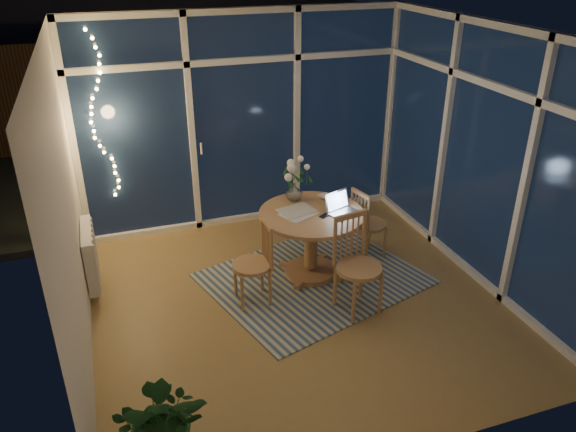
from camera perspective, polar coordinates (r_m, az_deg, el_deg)
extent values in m
plane|color=olive|center=(5.72, 1.21, -8.57)|extent=(4.00, 4.00, 0.00)
plane|color=silver|center=(4.74, 1.52, 18.13)|extent=(4.00, 4.00, 0.00)
cube|color=white|center=(6.89, -4.48, 9.63)|extent=(4.00, 0.04, 2.60)
cube|color=white|center=(3.51, 12.79, -8.70)|extent=(4.00, 0.04, 2.60)
cube|color=white|center=(4.84, -21.50, 0.25)|extent=(0.04, 4.00, 2.60)
cube|color=white|center=(6.04, 19.55, 5.70)|extent=(0.04, 4.00, 2.60)
cube|color=white|center=(6.86, -4.39, 9.54)|extent=(4.00, 0.10, 2.60)
cube|color=white|center=(6.01, 19.25, 5.67)|extent=(0.10, 4.00, 2.60)
cube|color=silver|center=(6.04, -19.47, -3.77)|extent=(0.10, 0.70, 0.58)
cube|color=black|center=(10.20, -5.85, 7.15)|extent=(12.00, 6.00, 0.10)
cube|color=#372014|center=(10.31, -9.54, 12.71)|extent=(11.00, 0.08, 1.80)
sphere|color=black|center=(8.34, -12.13, 5.96)|extent=(0.90, 0.90, 0.90)
cube|color=#BAB797|center=(6.06, 2.63, -6.34)|extent=(2.51, 2.23, 0.01)
cylinder|color=#A5814A|center=(5.95, 2.35, -2.87)|extent=(1.37, 1.37, 0.75)
cube|color=#A5814A|center=(5.49, -3.70, -4.81)|extent=(0.41, 0.41, 0.89)
cube|color=#A5814A|center=(6.34, 8.28, -0.67)|extent=(0.47, 0.47, 0.85)
cube|color=#A5814A|center=(5.37, 7.25, -5.08)|extent=(0.54, 0.54, 1.00)
imported|color=white|center=(6.01, 0.63, 2.54)|extent=(0.25, 0.25, 0.21)
imported|color=white|center=(6.10, 3.80, 1.99)|extent=(0.19, 0.19, 0.04)
cube|color=beige|center=(5.77, 1.11, 0.44)|extent=(0.45, 0.41, 0.01)
cube|color=black|center=(5.71, 3.78, 0.05)|extent=(0.13, 0.11, 0.01)
imported|color=#1B4C22|center=(4.02, -12.28, -20.61)|extent=(0.63, 0.58, 0.76)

